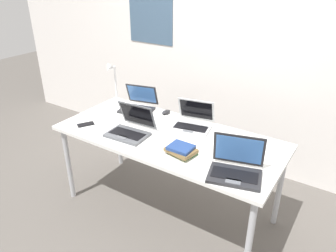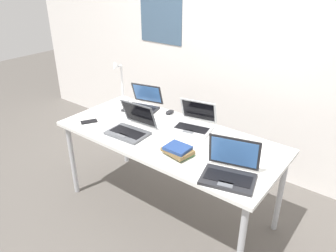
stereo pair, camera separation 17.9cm
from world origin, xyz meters
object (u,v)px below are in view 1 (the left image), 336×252
laptop_back_left (236,168)px  laptop_by_keyboard (138,105)px  laptop_far_corner (130,128)px  desk_lamp (113,84)px  cell_phone (86,124)px  book_stack (181,150)px  computer_mouse (166,112)px  laptop_back_right (192,122)px

laptop_back_left → laptop_by_keyboard: bearing=157.4°
laptop_back_left → laptop_far_corner: (-0.92, 0.07, -0.00)m
desk_lamp → cell_phone: (0.12, -0.50, -0.19)m
laptop_back_left → book_stack: bearing=177.4°
desk_lamp → computer_mouse: size_ratio=4.17×
laptop_back_left → book_stack: laptop_back_left is taller
desk_lamp → book_stack: desk_lamp is taller
laptop_by_keyboard → book_stack: (0.75, -0.47, -0.01)m
cell_phone → book_stack: book_stack is taller
laptop_back_left → cell_phone: (-1.33, -0.02, -0.04)m
laptop_back_right → desk_lamp: bearing=176.7°
laptop_by_keyboard → cell_phone: laptop_by_keyboard is taller
laptop_back_right → laptop_back_left: bearing=-37.8°
laptop_by_keyboard → laptop_back_left: bearing=-22.6°
desk_lamp → laptop_back_right: desk_lamp is taller
cell_phone → book_stack: (0.92, 0.04, 0.03)m
laptop_back_left → book_stack: (-0.42, 0.02, -0.01)m
computer_mouse → book_stack: size_ratio=0.43×
desk_lamp → cell_phone: desk_lamp is taller
laptop_far_corner → computer_mouse: size_ratio=3.48×
laptop_by_keyboard → laptop_far_corner: bearing=-59.4°
laptop_back_left → laptop_far_corner: laptop_back_left is taller
laptop_by_keyboard → cell_phone: 0.53m
cell_phone → laptop_by_keyboard: bearing=101.4°
laptop_by_keyboard → laptop_back_left: 1.26m
laptop_by_keyboard → book_stack: 0.88m
desk_lamp → laptop_by_keyboard: bearing=-0.2°
laptop_by_keyboard → cell_phone: size_ratio=2.61×
desk_lamp → book_stack: (1.04, -0.47, -0.16)m
desk_lamp → computer_mouse: (0.56, 0.06, -0.18)m
book_stack → cell_phone: bearing=-177.8°
laptop_by_keyboard → laptop_far_corner: (0.25, -0.42, 0.00)m
laptop_back_right → cell_phone: (-0.77, -0.45, -0.04)m
cell_phone → book_stack: 0.92m
cell_phone → book_stack: bearing=32.3°
laptop_by_keyboard → laptop_back_right: laptop_back_right is taller
desk_lamp → laptop_back_left: size_ratio=1.03×
laptop_by_keyboard → laptop_back_left: laptop_back_left is taller
laptop_back_right → computer_mouse: laptop_back_right is taller
laptop_by_keyboard → book_stack: bearing=-31.9°
laptop_back_left → cell_phone: laptop_back_left is taller
laptop_back_right → laptop_by_keyboard: bearing=175.2°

